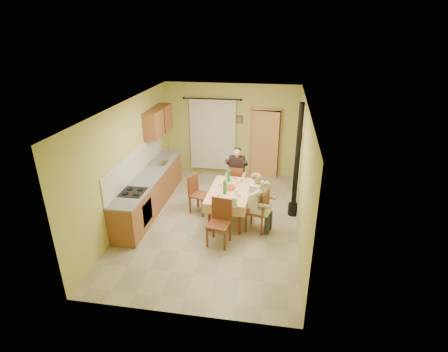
% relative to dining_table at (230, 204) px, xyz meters
% --- Properties ---
extents(floor, '(4.00, 6.00, 0.01)m').
position_rel_dining_table_xyz_m(floor, '(-0.37, -0.19, -0.38)').
color(floor, tan).
rests_on(floor, ground).
extents(room_shell, '(4.04, 6.04, 2.82)m').
position_rel_dining_table_xyz_m(room_shell, '(-0.37, -0.19, 1.44)').
color(room_shell, '#C4C464').
rests_on(room_shell, ground).
extents(kitchen_run, '(0.64, 3.64, 1.56)m').
position_rel_dining_table_xyz_m(kitchen_run, '(-2.08, 0.21, 0.10)').
color(kitchen_run, brown).
rests_on(kitchen_run, ground).
extents(upper_cabinets, '(0.35, 1.40, 0.70)m').
position_rel_dining_table_xyz_m(upper_cabinets, '(-2.19, 1.51, 1.57)').
color(upper_cabinets, brown).
rests_on(upper_cabinets, room_shell).
extents(curtain, '(1.70, 0.07, 2.22)m').
position_rel_dining_table_xyz_m(curtain, '(-0.92, 2.71, 0.88)').
color(curtain, black).
rests_on(curtain, ground).
extents(doorway, '(0.96, 0.21, 2.15)m').
position_rel_dining_table_xyz_m(doorway, '(0.67, 2.75, 0.67)').
color(doorway, black).
rests_on(doorway, ground).
extents(dining_table, '(1.02, 1.63, 0.76)m').
position_rel_dining_table_xyz_m(dining_table, '(0.00, 0.00, 0.00)').
color(dining_table, '#EFB67B').
rests_on(dining_table, ground).
extents(tableware, '(0.76, 1.61, 0.33)m').
position_rel_dining_table_xyz_m(tableware, '(0.01, -0.11, 0.44)').
color(tableware, white).
rests_on(tableware, dining_table).
extents(chair_far, '(0.38, 0.38, 0.94)m').
position_rel_dining_table_xyz_m(chair_far, '(0.02, 1.10, -0.09)').
color(chair_far, brown).
rests_on(chair_far, ground).
extents(chair_near, '(0.51, 0.51, 1.01)m').
position_rel_dining_table_xyz_m(chair_near, '(-0.07, -1.10, -0.09)').
color(chair_near, brown).
rests_on(chair_near, ground).
extents(chair_right, '(0.53, 0.53, 1.00)m').
position_rel_dining_table_xyz_m(chair_right, '(0.70, -0.43, -0.09)').
color(chair_right, brown).
rests_on(chair_right, ground).
extents(chair_left, '(0.54, 0.54, 0.99)m').
position_rel_dining_table_xyz_m(chair_left, '(-0.79, 0.18, -0.09)').
color(chair_left, brown).
rests_on(chair_left, ground).
extents(man_far, '(0.58, 0.47, 1.39)m').
position_rel_dining_table_xyz_m(man_far, '(0.02, 1.11, 0.50)').
color(man_far, black).
rests_on(man_far, chair_far).
extents(man_right, '(0.56, 0.64, 1.39)m').
position_rel_dining_table_xyz_m(man_right, '(0.69, -0.43, 0.50)').
color(man_right, white).
rests_on(man_right, chair_right).
extents(stove_flue, '(0.24, 0.24, 2.80)m').
position_rel_dining_table_xyz_m(stove_flue, '(1.53, 0.41, 0.64)').
color(stove_flue, black).
rests_on(stove_flue, ground).
extents(picture_back, '(0.19, 0.03, 0.23)m').
position_rel_dining_table_xyz_m(picture_back, '(-0.12, 2.78, 1.37)').
color(picture_back, black).
rests_on(picture_back, room_shell).
extents(picture_right, '(0.03, 0.31, 0.21)m').
position_rel_dining_table_xyz_m(picture_right, '(1.60, 1.01, 1.47)').
color(picture_right, brown).
rests_on(picture_right, room_shell).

